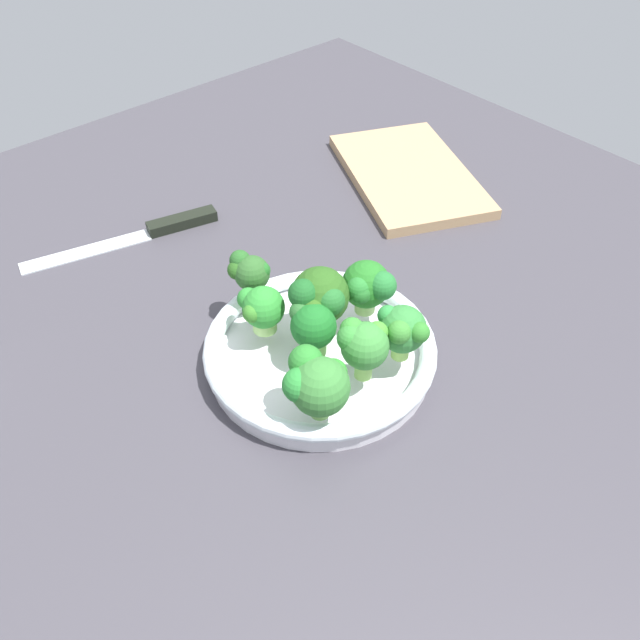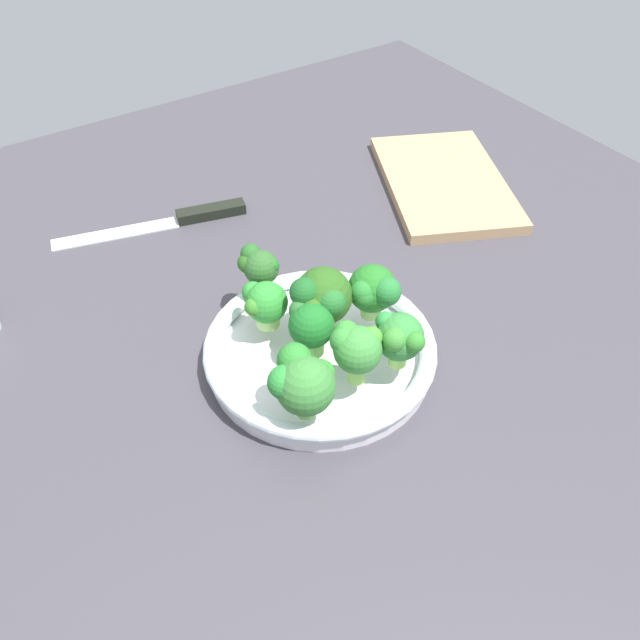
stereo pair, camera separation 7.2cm
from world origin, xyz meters
The scene contains 12 objects.
ground_plane centered at (0.00, 0.00, -1.25)cm, with size 130.00×130.00×2.50cm, color #3E3C43.
bowl centered at (-3.59, 0.58, 1.76)cm, with size 25.35×25.35×3.44cm.
broccoli_floret_0 centered at (-3.62, -6.23, 7.29)cm, with size 6.24×5.79×6.45cm.
broccoli_floret_1 centered at (-10.62, 7.19, 7.42)cm, with size 6.95×6.52×6.73cm.
broccoli_floret_2 centered at (6.63, 1.97, 7.21)cm, with size 4.76×4.25×6.15cm.
broccoli_floret_3 centered at (-10.90, -4.06, 7.37)cm, with size 5.82×5.12×6.32cm.
broccoli_floret_4 centered at (-10.01, 0.67, 7.83)cm, with size 5.25×5.13×6.71cm.
broccoli_floret_5 centered at (-4.11, 2.08, 7.08)cm, with size 5.27×4.80×6.09cm.
broccoli_floret_6 centered at (-2.09, -0.75, 7.84)cm, with size 6.70×7.01×7.45cm.
broccoli_floret_7 centered at (1.90, 4.08, 6.48)cm, with size 5.33×5.04×5.48cm.
knife centered at (29.77, 2.26, 0.55)cm, with size 8.98×26.35×1.50cm.
cutting_board centered at (16.26, -34.73, 0.80)cm, with size 27.03×16.91×1.60cm, color tan.
Camera 2 is at (-47.32, 29.52, 55.27)cm, focal length 38.56 mm.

